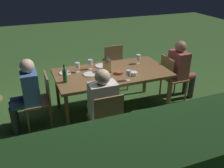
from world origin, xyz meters
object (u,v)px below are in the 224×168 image
(wine_glass_a, at_px, (138,57))
(wine_glass_c, at_px, (77,66))
(chair_head_far, at_px, (41,98))
(bowl_bread, at_px, (134,73))
(wine_glass_e, at_px, (101,77))
(lantern_centerpiece, at_px, (107,63))
(wine_glass_d, at_px, (90,63))
(wine_glass_b, at_px, (128,73))
(bowl_olives, at_px, (119,72))
(chair_side_left_a, at_px, (116,65))
(plate_b, at_px, (65,73))
(person_in_blue, at_px, (27,92))
(chair_head_near, at_px, (171,76))
(dining_table, at_px, (112,75))
(plate_c, at_px, (102,66))
(plate_a, at_px, (90,74))
(person_in_cream, at_px, (102,102))
(potted_plant_corner, at_px, (208,126))
(chair_side_right_b, at_px, (106,118))
(person_in_rust, at_px, (181,67))
(green_bottle_on_table, at_px, (65,76))

(wine_glass_a, distance_m, wine_glass_c, 1.12)
(chair_head_far, relative_size, bowl_bread, 7.35)
(wine_glass_a, distance_m, wine_glass_e, 1.07)
(lantern_centerpiece, relative_size, wine_glass_a, 1.57)
(wine_glass_d, bearing_deg, bowl_bread, 138.36)
(wine_glass_b, bearing_deg, bowl_olives, -83.67)
(chair_side_left_a, bearing_deg, plate_b, 30.14)
(person_in_blue, height_order, bowl_olives, person_in_blue)
(chair_head_far, height_order, chair_head_near, same)
(dining_table, bearing_deg, wine_glass_a, -161.41)
(wine_glass_b, relative_size, plate_c, 0.75)
(wine_glass_d, distance_m, bowl_olives, 0.54)
(chair_head_far, relative_size, wine_glass_b, 5.15)
(wine_glass_a, distance_m, plate_a, 0.99)
(wine_glass_c, distance_m, wine_glass_d, 0.25)
(person_in_cream, bearing_deg, chair_head_near, -156.64)
(wine_glass_e, height_order, plate_a, wine_glass_e)
(person_in_cream, bearing_deg, plate_c, -108.87)
(dining_table, distance_m, wine_glass_c, 0.60)
(chair_side_left_a, height_order, wine_glass_b, wine_glass_b)
(person_in_blue, xyz_separation_m, potted_plant_corner, (-2.23, 1.44, -0.23))
(dining_table, relative_size, bowl_olives, 13.14)
(wine_glass_a, xyz_separation_m, wine_glass_e, (0.90, 0.58, 0.00))
(person_in_cream, relative_size, potted_plant_corner, 1.65)
(person_in_cream, height_order, wine_glass_c, person_in_cream)
(wine_glass_d, bearing_deg, potted_plant_corner, 123.83)
(wine_glass_b, bearing_deg, wine_glass_e, -2.51)
(chair_side_right_b, distance_m, wine_glass_d, 1.22)
(chair_head_near, distance_m, wine_glass_e, 1.60)
(person_in_cream, relative_size, bowl_olives, 8.00)
(bowl_bread, bearing_deg, person_in_cream, 32.15)
(bowl_bread, bearing_deg, plate_c, -57.60)
(person_in_blue, distance_m, person_in_cream, 1.19)
(chair_side_left_a, xyz_separation_m, wine_glass_a, (-0.16, 0.70, 0.38))
(chair_head_near, xyz_separation_m, wine_glass_b, (1.08, 0.40, 0.38))
(plate_a, distance_m, bowl_olives, 0.48)
(person_in_blue, relative_size, bowl_bread, 9.71)
(person_in_rust, height_order, lantern_centerpiece, person_in_rust)
(chair_head_far, xyz_separation_m, chair_head_near, (-2.39, 0.00, 0.00))
(person_in_blue, bearing_deg, person_in_rust, 180.00)
(person_in_blue, bearing_deg, plate_a, -178.85)
(plate_a, bearing_deg, person_in_cream, 86.53)
(wine_glass_a, height_order, wine_glass_e, same)
(person_in_blue, bearing_deg, chair_head_far, -180.00)
(dining_table, xyz_separation_m, chair_side_right_b, (0.42, 0.89, -0.22))
(wine_glass_e, bearing_deg, person_in_cream, 71.15)
(dining_table, relative_size, chair_side_right_b, 2.17)
(lantern_centerpiece, distance_m, wine_glass_e, 0.49)
(wine_glass_b, bearing_deg, chair_side_left_a, -103.44)
(lantern_centerpiece, relative_size, green_bottle_on_table, 0.91)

